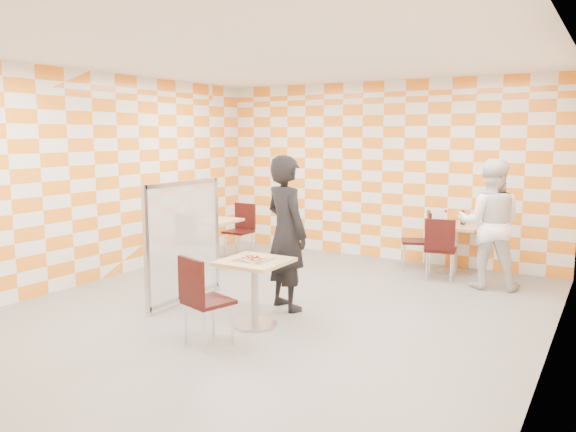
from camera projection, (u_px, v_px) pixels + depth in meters
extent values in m
plane|color=gray|center=(272.00, 312.00, 6.75)|extent=(7.00, 7.00, 0.00)
plane|color=white|center=(271.00, 55.00, 6.31)|extent=(7.00, 7.00, 0.00)
plane|color=white|center=(382.00, 171.00, 9.51)|extent=(6.00, 0.00, 6.00)
plane|color=white|center=(95.00, 178.00, 8.05)|extent=(0.00, 7.00, 7.00)
plane|color=white|center=(555.00, 204.00, 5.02)|extent=(0.00, 7.00, 7.00)
cube|color=tan|center=(254.00, 262.00, 6.17)|extent=(0.70, 0.70, 0.04)
cylinder|color=#A5A5AA|center=(255.00, 293.00, 6.22)|extent=(0.08, 0.08, 0.70)
cylinder|color=#A5A5AA|center=(255.00, 324.00, 6.27)|extent=(0.50, 0.50, 0.03)
cube|color=tan|center=(456.00, 226.00, 8.54)|extent=(0.70, 0.70, 0.04)
cylinder|color=#A5A5AA|center=(455.00, 249.00, 8.59)|extent=(0.08, 0.08, 0.70)
cylinder|color=#A5A5AA|center=(454.00, 272.00, 8.64)|extent=(0.50, 0.50, 0.03)
cube|color=tan|center=(215.00, 221.00, 9.09)|extent=(0.70, 0.70, 0.04)
cylinder|color=#A5A5AA|center=(215.00, 242.00, 9.14)|extent=(0.08, 0.08, 0.70)
cylinder|color=#A5A5AA|center=(216.00, 264.00, 9.19)|extent=(0.50, 0.50, 0.03)
cube|color=black|center=(209.00, 302.00, 5.64)|extent=(0.52, 0.52, 0.04)
cube|color=black|center=(191.00, 281.00, 5.48)|extent=(0.41, 0.16, 0.45)
cylinder|color=silver|center=(233.00, 324.00, 5.67)|extent=(0.03, 0.03, 0.43)
cylinder|color=silver|center=(213.00, 316.00, 5.92)|extent=(0.03, 0.03, 0.43)
cylinder|color=silver|center=(205.00, 332.00, 5.44)|extent=(0.03, 0.03, 0.43)
cylinder|color=silver|center=(186.00, 324.00, 5.69)|extent=(0.03, 0.03, 0.43)
cube|color=black|center=(441.00, 250.00, 8.18)|extent=(0.48, 0.48, 0.04)
cube|color=black|center=(440.00, 235.00, 7.96)|extent=(0.42, 0.11, 0.45)
cylinder|color=silver|center=(453.00, 264.00, 8.31)|extent=(0.03, 0.03, 0.43)
cylinder|color=silver|center=(430.00, 262.00, 8.43)|extent=(0.03, 0.03, 0.43)
cylinder|color=silver|center=(451.00, 269.00, 8.00)|extent=(0.03, 0.03, 0.43)
cylinder|color=silver|center=(427.00, 267.00, 8.12)|extent=(0.03, 0.03, 0.43)
cube|color=black|center=(415.00, 241.00, 8.81)|extent=(0.54, 0.54, 0.04)
cube|color=black|center=(429.00, 226.00, 8.74)|extent=(0.19, 0.41, 0.45)
cylinder|color=silver|center=(404.00, 253.00, 9.03)|extent=(0.03, 0.03, 0.43)
cylinder|color=silver|center=(404.00, 258.00, 8.70)|extent=(0.03, 0.03, 0.43)
cylinder|color=silver|center=(425.00, 254.00, 8.98)|extent=(0.03, 0.03, 0.43)
cylinder|color=silver|center=(427.00, 259.00, 8.65)|extent=(0.03, 0.03, 0.43)
cube|color=black|center=(196.00, 243.00, 8.70)|extent=(0.45, 0.45, 0.04)
cube|color=black|center=(186.00, 229.00, 8.50)|extent=(0.42, 0.07, 0.45)
cylinder|color=silver|center=(211.00, 257.00, 8.78)|extent=(0.03, 0.03, 0.43)
cylinder|color=silver|center=(196.00, 254.00, 8.97)|extent=(0.03, 0.03, 0.43)
cylinder|color=silver|center=(196.00, 261.00, 8.50)|extent=(0.03, 0.03, 0.43)
cylinder|color=silver|center=(180.00, 258.00, 8.69)|extent=(0.03, 0.03, 0.43)
cube|color=black|center=(238.00, 232.00, 9.68)|extent=(0.42, 0.42, 0.04)
cube|color=black|center=(245.00, 216.00, 9.81)|extent=(0.42, 0.04, 0.45)
cylinder|color=silver|center=(225.00, 246.00, 9.65)|extent=(0.03, 0.03, 0.43)
cylinder|color=silver|center=(241.00, 248.00, 9.48)|extent=(0.03, 0.03, 0.43)
cylinder|color=silver|center=(237.00, 243.00, 9.94)|extent=(0.03, 0.03, 0.43)
cylinder|color=silver|center=(252.00, 244.00, 9.77)|extent=(0.03, 0.03, 0.43)
cube|color=white|center=(184.00, 240.00, 7.04)|extent=(0.02, 1.30, 1.40)
cube|color=#B2B2B7|center=(182.00, 183.00, 6.93)|extent=(0.05, 1.30, 0.05)
cube|color=#B2B2B7|center=(185.00, 296.00, 7.14)|extent=(0.05, 1.30, 0.05)
cube|color=#B2B2B7|center=(146.00, 249.00, 6.48)|extent=(0.05, 0.05, 1.50)
cylinder|color=#B2B2B7|center=(149.00, 314.00, 6.60)|extent=(0.08, 0.08, 0.05)
cube|color=#B2B2B7|center=(216.00, 233.00, 7.59)|extent=(0.05, 0.05, 1.50)
cylinder|color=#B2B2B7|center=(217.00, 288.00, 7.70)|extent=(0.08, 0.08, 0.05)
imported|color=black|center=(286.00, 233.00, 6.77)|extent=(0.81, 0.70, 1.87)
imported|color=white|center=(490.00, 224.00, 7.72)|extent=(0.99, 0.84, 1.79)
cube|color=silver|center=(253.00, 260.00, 6.15)|extent=(0.38, 0.34, 0.01)
cone|color=tan|center=(253.00, 259.00, 6.15)|extent=(0.40, 0.40, 0.02)
cone|color=#F2D88C|center=(254.00, 257.00, 6.16)|extent=(0.33, 0.33, 0.01)
cylinder|color=maroon|center=(244.00, 258.00, 6.09)|extent=(0.04, 0.04, 0.01)
cylinder|color=maroon|center=(253.00, 259.00, 6.04)|extent=(0.04, 0.04, 0.01)
cylinder|color=maroon|center=(252.00, 257.00, 6.13)|extent=(0.04, 0.04, 0.01)
cylinder|color=maroon|center=(251.00, 256.00, 6.19)|extent=(0.04, 0.04, 0.01)
cylinder|color=maroon|center=(258.00, 257.00, 6.12)|extent=(0.04, 0.04, 0.01)
torus|color=black|center=(256.00, 258.00, 6.09)|extent=(0.03, 0.03, 0.01)
torus|color=black|center=(249.00, 257.00, 6.10)|extent=(0.03, 0.03, 0.01)
torus|color=black|center=(257.00, 256.00, 6.17)|extent=(0.03, 0.03, 0.01)
torus|color=black|center=(247.00, 256.00, 6.16)|extent=(0.03, 0.03, 0.01)
cylinder|color=white|center=(446.00, 218.00, 8.75)|extent=(0.06, 0.06, 0.16)
cylinder|color=red|center=(446.00, 211.00, 8.73)|extent=(0.04, 0.04, 0.04)
cylinder|color=black|center=(463.00, 218.00, 8.55)|extent=(0.07, 0.07, 0.20)
cylinder|color=red|center=(463.00, 211.00, 8.54)|extent=(0.03, 0.03, 0.03)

